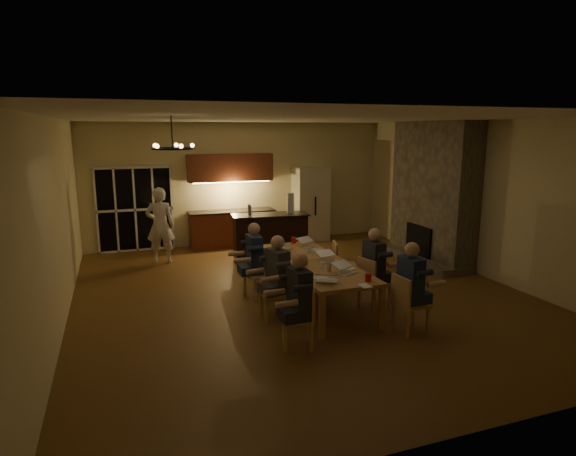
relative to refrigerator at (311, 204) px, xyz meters
The scene contains 44 objects.
floor 4.67m from the refrigerator, 114.60° to the right, with size 9.00×9.00×0.00m, color brown.
back_wall 2.03m from the refrigerator, 168.98° to the left, with size 8.00×0.04×3.20m, color #C9BE8E.
left_wall 7.25m from the refrigerator, 144.97° to the right, with size 0.04×9.00×3.20m, color #C9BE8E.
right_wall 4.70m from the refrigerator, 62.94° to the right, with size 0.04×9.00×3.20m, color #C9BE8E.
ceiling 5.08m from the refrigerator, 114.60° to the right, with size 8.00×9.00×0.04m, color white.
french_doors 4.61m from the refrigerator, behind, with size 1.86×0.08×2.10m, color black.
fireplace 3.51m from the refrigerator, 58.61° to the right, with size 0.58×2.50×3.20m, color #6A6253.
kitchenette 2.21m from the refrigerator, behind, with size 2.24×0.68×2.40m, color brown, non-canonical shape.
refrigerator is the anchor object (origin of this frame).
dining_table 5.02m from the refrigerator, 111.61° to the right, with size 1.10×3.04×0.75m, color tan.
bar_island 2.35m from the refrigerator, 136.65° to the right, with size 1.78×0.68×1.08m, color black.
chair_left_near 6.82m from the refrigerator, 113.92° to the right, with size 0.44×0.44×0.89m, color tan, non-canonical shape.
chair_left_mid 5.82m from the refrigerator, 118.10° to the right, with size 0.44×0.44×0.89m, color tan, non-canonical shape.
chair_left_far 4.90m from the refrigerator, 123.56° to the right, with size 0.44×0.44×0.89m, color tan, non-canonical shape.
chair_right_near 6.39m from the refrigerator, 98.66° to the right, with size 0.44×0.44×0.89m, color tan, non-canonical shape.
chair_right_mid 5.33m from the refrigerator, 100.46° to the right, with size 0.44×0.44×0.89m, color tan, non-canonical shape.
chair_right_far 4.17m from the refrigerator, 103.05° to the right, with size 0.44×0.44×0.89m, color tan, non-canonical shape.
person_left_near 6.84m from the refrigerator, 113.67° to the right, with size 0.60×0.60×1.38m, color #22252C, non-canonical shape.
person_right_near 6.32m from the refrigerator, 98.69° to the right, with size 0.60×0.60×1.38m, color #1D294A, non-canonical shape.
person_left_mid 5.79m from the refrigerator, 117.58° to the right, with size 0.60×0.60×1.38m, color #393D44, non-canonical shape.
person_right_mid 5.24m from the refrigerator, 100.49° to the right, with size 0.60×0.60×1.38m, color #22252C, non-canonical shape.
person_left_far 4.85m from the refrigerator, 124.48° to the right, with size 0.60×0.60×1.38m, color #1D294A, non-canonical shape.
standing_person 4.25m from the refrigerator, 166.04° to the right, with size 0.64×0.42×1.75m, color silver.
chandelier 6.96m from the refrigerator, 129.02° to the right, with size 0.57×0.57×0.03m, color black.
laptop_a 6.10m from the refrigerator, 110.01° to the right, with size 0.32×0.28×0.23m, color silver, non-canonical shape.
laptop_b 5.72m from the refrigerator, 106.61° to the right, with size 0.32×0.28×0.23m, color silver, non-canonical shape.
laptop_c 5.09m from the refrigerator, 114.85° to the right, with size 0.32×0.28×0.23m, color silver, non-canonical shape.
laptop_d 4.98m from the refrigerator, 108.71° to the right, with size 0.32×0.28×0.23m, color silver, non-canonical shape.
laptop_e 4.12m from the refrigerator, 119.70° to the right, with size 0.32×0.28×0.23m, color silver, non-canonical shape.
laptop_f 3.92m from the refrigerator, 112.99° to the right, with size 0.32×0.28×0.23m, color silver, non-canonical shape.
mug_front 5.39m from the refrigerator, 110.31° to the right, with size 0.08×0.08×0.10m, color white.
mug_mid 4.36m from the refrigerator, 113.08° to the right, with size 0.09×0.09×0.10m, color white.
mug_back 4.45m from the refrigerator, 118.67° to the right, with size 0.08×0.08×0.10m, color white.
redcup_near 6.14m from the refrigerator, 104.21° to the right, with size 0.10×0.10×0.12m, color #BB110C.
redcup_mid 4.81m from the refrigerator, 118.12° to the right, with size 0.09×0.09×0.12m, color #BB110C.
redcup_far 3.62m from the refrigerator, 117.85° to the right, with size 0.09×0.09×0.12m, color #BB110C.
can_silver 5.58m from the refrigerator, 109.29° to the right, with size 0.07×0.07×0.12m, color #B2B2B7.
can_cola 3.77m from the refrigerator, 121.03° to the right, with size 0.07×0.07×0.12m, color #3F0F0C.
plate_near 5.48m from the refrigerator, 106.13° to the right, with size 0.27×0.27×0.02m, color white.
plate_left 5.98m from the refrigerator, 110.87° to the right, with size 0.23×0.23×0.02m, color white.
plate_far 4.20m from the refrigerator, 110.53° to the right, with size 0.23×0.23×0.02m, color white.
notepad 6.36m from the refrigerator, 105.19° to the right, with size 0.15×0.21×0.01m, color white.
bar_bottle 2.63m from the refrigerator, 144.86° to the right, with size 0.08×0.08×0.24m, color #99999E.
bar_blender 2.02m from the refrigerator, 126.24° to the right, with size 0.15×0.15×0.48m, color silver.
Camera 1 is at (-3.11, -7.95, 3.00)m, focal length 30.00 mm.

